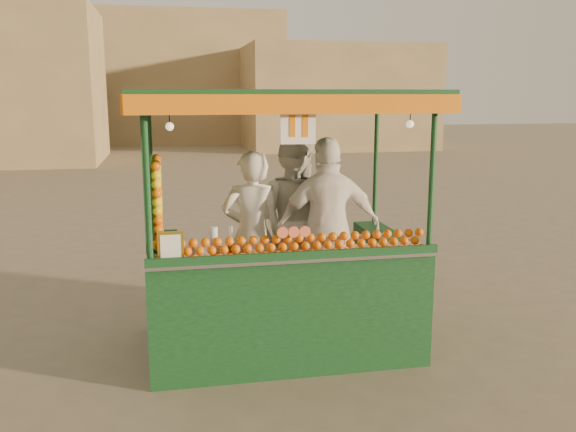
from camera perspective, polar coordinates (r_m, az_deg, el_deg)
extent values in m
plane|color=#6C604D|center=(6.80, 2.27, -11.68)|extent=(90.00, 90.00, 0.00)
cube|color=tan|center=(31.25, 4.47, 11.01)|extent=(9.00, 6.00, 5.00)
cube|color=tan|center=(36.09, -12.48, 12.41)|extent=(14.00, 7.00, 7.00)
cube|color=#0E3312|center=(6.68, -0.72, -10.66)|extent=(2.72, 1.67, 0.31)
cylinder|color=black|center=(6.57, -8.96, -10.89)|extent=(0.38, 0.10, 0.38)
cylinder|color=black|center=(6.89, 7.12, -9.76)|extent=(0.38, 0.10, 0.38)
cube|color=#0E3312|center=(5.85, 0.52, -7.88)|extent=(2.72, 0.31, 0.84)
cube|color=#0E3312|center=(6.48, -11.48, -6.17)|extent=(0.31, 1.36, 0.84)
cube|color=#0E3312|center=(6.89, 9.02, -5.03)|extent=(0.31, 1.36, 0.84)
cube|color=#B2B2B7|center=(5.75, 0.46, -3.69)|extent=(2.72, 0.48, 0.03)
cylinder|color=#0E3312|center=(5.36, -13.06, 2.74)|extent=(0.05, 0.05, 1.46)
cylinder|color=#0E3312|center=(5.89, 13.32, 3.48)|extent=(0.05, 0.05, 1.46)
cylinder|color=#0E3312|center=(6.91, -12.73, 4.63)|extent=(0.05, 0.05, 1.46)
cylinder|color=#0E3312|center=(7.33, 8.23, 5.16)|extent=(0.05, 0.05, 1.46)
cube|color=#0E3312|center=(6.19, -0.77, 11.34)|extent=(2.93, 1.88, 0.08)
cube|color=orange|center=(5.27, 1.15, 10.43)|extent=(2.93, 0.04, 0.17)
cube|color=orange|center=(7.12, -2.19, 10.65)|extent=(2.93, 0.04, 0.17)
cube|color=orange|center=(6.09, -14.66, 10.19)|extent=(0.04, 1.88, 0.17)
cube|color=orange|center=(6.62, 12.00, 10.37)|extent=(0.04, 1.88, 0.17)
cylinder|color=#EE6848|center=(5.56, 0.54, -1.50)|extent=(0.10, 0.03, 0.10)
cube|color=#B69322|center=(5.46, -10.93, -2.95)|extent=(0.23, 0.02, 0.29)
cube|color=white|center=(5.36, 0.94, 8.43)|extent=(0.31, 0.02, 0.31)
sphere|color=#FFE5B2|center=(5.38, -11.03, 8.23)|extent=(0.07, 0.07, 0.07)
sphere|color=#FFE5B2|center=(5.83, 11.36, 8.44)|extent=(0.07, 0.07, 0.07)
imported|color=white|center=(6.48, -3.37, -1.68)|extent=(0.67, 0.46, 1.77)
imported|color=beige|center=(6.78, 0.43, -0.33)|extent=(1.19, 1.12, 1.94)
imported|color=white|center=(6.44, 3.82, -1.12)|extent=(1.13, 0.50, 1.91)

